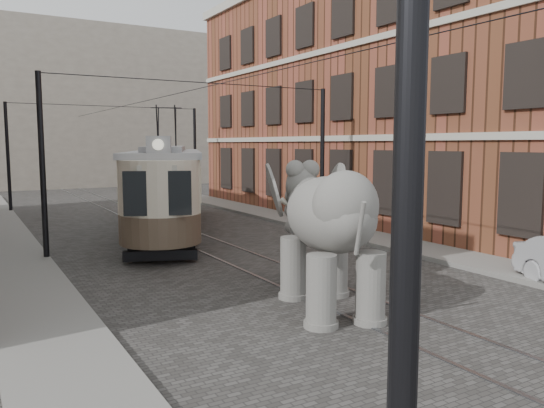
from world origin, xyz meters
TOP-DOWN VIEW (x-y plane):
  - ground at (0.00, 0.00)m, footprint 120.00×120.00m
  - tram_rails at (0.00, 0.00)m, footprint 1.54×80.00m
  - sidewalk_right at (6.00, 0.00)m, footprint 2.00×60.00m
  - sidewalk_left at (-6.50, 0.00)m, footprint 2.00×60.00m
  - brick_building at (11.00, 9.00)m, footprint 8.00×26.00m
  - distant_block at (0.00, 40.00)m, footprint 28.00×10.00m
  - catenary at (-0.20, 5.00)m, footprint 11.00×30.20m
  - tram at (-0.13, 9.94)m, footprint 7.50×13.51m
  - elephant at (-0.77, -2.68)m, footprint 4.50×6.15m

SIDE VIEW (x-z plane):
  - ground at x=0.00m, z-range 0.00..0.00m
  - tram_rails at x=0.00m, z-range 0.00..0.02m
  - sidewalk_right at x=6.00m, z-range 0.00..0.15m
  - sidewalk_left at x=-6.50m, z-range 0.00..0.15m
  - elephant at x=-0.77m, z-range 0.00..3.37m
  - tram at x=-0.13m, z-range 0.00..5.33m
  - catenary at x=-0.20m, z-range 0.00..6.00m
  - brick_building at x=11.00m, z-range 0.00..12.00m
  - distant_block at x=0.00m, z-range 0.00..14.00m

